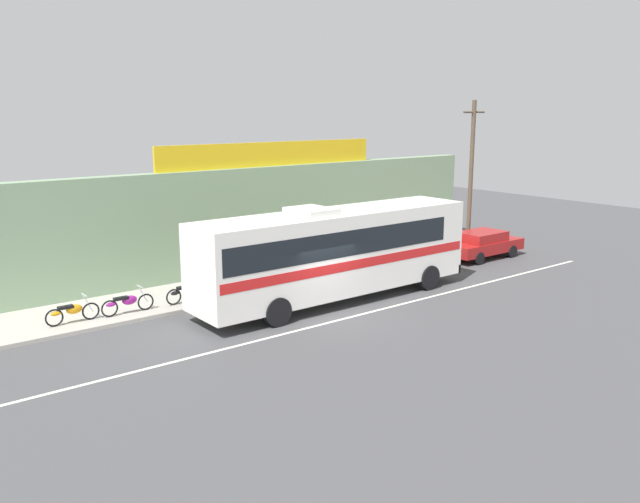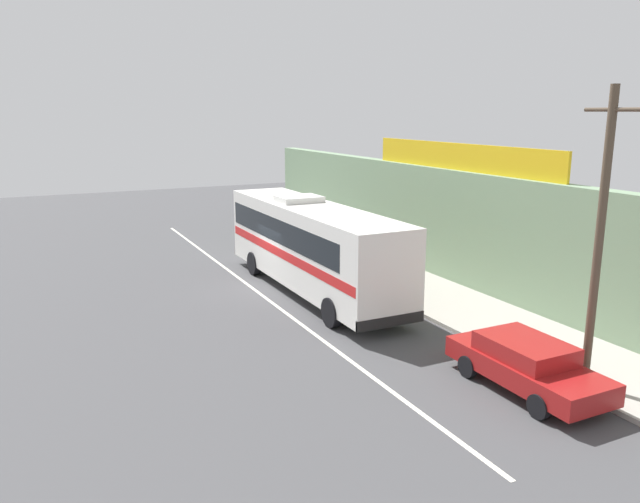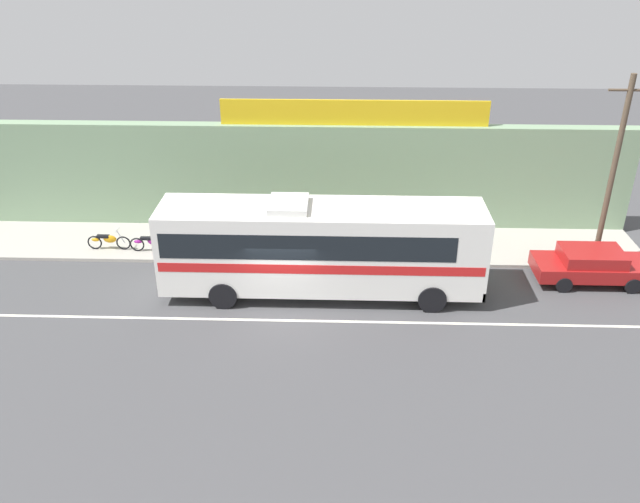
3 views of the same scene
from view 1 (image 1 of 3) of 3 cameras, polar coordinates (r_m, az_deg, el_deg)
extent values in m
plane|color=#444447|center=(24.02, 0.56, -5.52)|extent=(70.00, 70.00, 0.00)
cube|color=#A8A399|center=(28.09, -6.08, -2.79)|extent=(30.00, 3.60, 0.14)
cube|color=gray|center=(29.39, -8.41, 2.48)|extent=(30.00, 0.70, 4.80)
cube|color=gold|center=(30.42, -4.24, 8.50)|extent=(11.57, 0.12, 1.10)
cube|color=silver|center=(23.43, 1.79, -5.98)|extent=(30.00, 0.14, 0.01)
cube|color=white|center=(25.26, 1.39, 0.05)|extent=(11.91, 2.50, 3.10)
cube|color=black|center=(24.85, 0.55, 1.14)|extent=(10.49, 2.52, 0.96)
cube|color=red|center=(25.32, 1.39, -0.61)|extent=(11.68, 2.52, 0.36)
cube|color=black|center=(29.23, 10.43, 2.43)|extent=(0.04, 2.25, 1.40)
cube|color=black|center=(29.58, 10.28, -1.04)|extent=(0.12, 2.50, 0.36)
cube|color=silver|center=(24.22, -0.77, 3.54)|extent=(1.40, 1.75, 0.24)
cylinder|color=black|center=(29.07, 6.11, -1.36)|extent=(1.04, 0.32, 1.04)
cylinder|color=black|center=(27.50, 9.47, -2.25)|extent=(1.04, 0.32, 1.04)
cylinder|color=black|center=(24.54, -6.84, -3.95)|extent=(1.04, 0.32, 1.04)
cylinder|color=black|center=(22.66, -3.78, -5.27)|extent=(1.04, 0.32, 1.04)
cube|color=maroon|center=(33.87, 14.01, 0.46)|extent=(4.50, 1.81, 0.56)
cube|color=maroon|center=(33.69, 13.95, 1.30)|extent=(2.34, 1.63, 0.48)
cube|color=black|center=(34.37, 14.84, 1.41)|extent=(0.21, 1.52, 0.34)
cylinder|color=black|center=(35.45, 14.20, 0.48)|extent=(0.62, 0.20, 0.62)
cylinder|color=black|center=(34.46, 16.44, 0.01)|extent=(0.62, 0.20, 0.62)
cylinder|color=black|center=(33.46, 11.45, -0.08)|extent=(0.62, 0.20, 0.62)
cylinder|color=black|center=(32.41, 13.74, -0.60)|extent=(0.62, 0.20, 0.62)
cylinder|color=brown|center=(34.75, 13.06, 6.44)|extent=(0.22, 0.22, 7.69)
cylinder|color=brown|center=(34.59, 13.32, 11.78)|extent=(1.60, 0.10, 0.10)
torus|color=black|center=(24.28, -19.42, -4.94)|extent=(0.62, 0.06, 0.62)
torus|color=black|center=(23.94, -22.23, -5.40)|extent=(0.62, 0.06, 0.62)
cylinder|color=silver|center=(24.17, -19.65, -4.29)|extent=(0.34, 0.04, 0.65)
cylinder|color=silver|center=(24.06, -19.93, -3.59)|extent=(0.03, 0.56, 0.03)
ellipsoid|color=orange|center=(24.07, -20.70, -4.74)|extent=(0.56, 0.22, 0.34)
cube|color=black|center=(23.96, -21.38, -4.57)|extent=(0.52, 0.20, 0.10)
ellipsoid|color=orange|center=(23.92, -22.12, -5.06)|extent=(0.36, 0.14, 0.16)
torus|color=black|center=(25.75, -10.06, -3.44)|extent=(0.62, 0.06, 0.62)
torus|color=black|center=(25.19, -12.68, -3.91)|extent=(0.62, 0.06, 0.62)
cylinder|color=silver|center=(25.63, -10.25, -2.82)|extent=(0.34, 0.04, 0.65)
cylinder|color=silver|center=(25.51, -10.47, -2.16)|extent=(0.03, 0.56, 0.03)
ellipsoid|color=black|center=(25.44, -11.24, -3.26)|extent=(0.56, 0.22, 0.34)
cube|color=black|center=(25.28, -11.86, -3.10)|extent=(0.52, 0.20, 0.10)
ellipsoid|color=black|center=(25.18, -12.57, -3.58)|extent=(0.36, 0.14, 0.16)
torus|color=black|center=(24.82, -15.00, -4.28)|extent=(0.62, 0.06, 0.62)
torus|color=black|center=(24.35, -17.93, -4.78)|extent=(0.62, 0.06, 0.62)
cylinder|color=silver|center=(24.71, -15.21, -3.64)|extent=(0.34, 0.04, 0.65)
cylinder|color=silver|center=(24.59, -15.47, -2.96)|extent=(0.03, 0.56, 0.03)
ellipsoid|color=#991E8C|center=(24.55, -16.33, -4.10)|extent=(0.56, 0.22, 0.34)
cube|color=black|center=(24.41, -17.02, -3.94)|extent=(0.52, 0.20, 0.10)
ellipsoid|color=#991E8C|center=(24.33, -17.82, -4.44)|extent=(0.36, 0.14, 0.16)
cylinder|color=brown|center=(26.69, -7.93, -2.57)|extent=(0.13, 0.13, 0.83)
cylinder|color=brown|center=(26.54, -7.73, -2.65)|extent=(0.13, 0.13, 0.83)
cylinder|color=#23519E|center=(26.44, -7.88, -1.10)|extent=(0.30, 0.30, 0.62)
sphere|color=tan|center=(26.34, -7.91, -0.14)|extent=(0.22, 0.22, 0.22)
cylinder|color=#23519E|center=(26.60, -8.10, -0.95)|extent=(0.08, 0.08, 0.57)
cylinder|color=#23519E|center=(26.26, -7.66, -1.11)|extent=(0.08, 0.08, 0.57)
camera|label=2|loc=(38.29, 39.23, 9.36)|focal=34.27mm
camera|label=3|loc=(17.47, 65.61, 24.22)|focal=36.92mm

